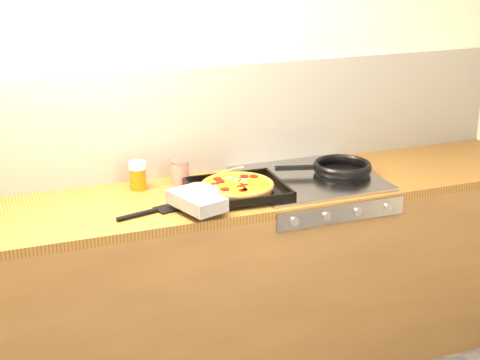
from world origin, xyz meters
name	(u,v)px	position (x,y,z in m)	size (l,w,h in m)	color
room_shell	(196,121)	(0.00, 1.39, 1.15)	(3.20, 3.20, 3.20)	white
counter_run	(218,284)	(0.00, 1.10, 0.45)	(3.20, 0.62, 0.90)	brown
stovetop	(310,179)	(0.45, 1.10, 0.91)	(0.60, 0.56, 0.02)	#9F9FA4
pizza_on_tray	(226,190)	(0.00, 1.00, 0.94)	(0.54, 0.46, 0.07)	black
frying_pan	(341,168)	(0.61, 1.09, 0.94)	(0.47, 0.33, 0.04)	black
tomato_can	(180,173)	(-0.12, 1.24, 0.96)	(0.11, 0.11, 0.12)	maroon
juice_glass	(138,175)	(-0.31, 1.26, 0.96)	(0.09, 0.09, 0.13)	orange
wooden_spoon	(225,172)	(0.12, 1.32, 0.91)	(0.29, 0.12, 0.02)	#A36945
black_spatula	(150,212)	(-0.34, 0.96, 0.91)	(0.29, 0.12, 0.02)	black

